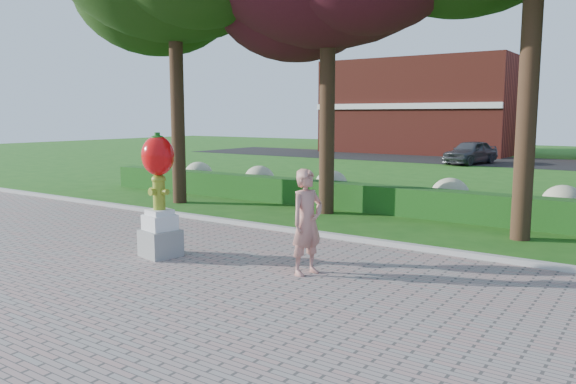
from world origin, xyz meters
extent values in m
plane|color=#1D5615|center=(0.00, 0.00, 0.00)|extent=(100.00, 100.00, 0.00)
cube|color=gray|center=(0.00, -4.00, 0.02)|extent=(40.00, 14.00, 0.04)
cube|color=#ADADA5|center=(0.00, 3.00, 0.07)|extent=(40.00, 0.18, 0.15)
cube|color=#184614|center=(0.00, 7.00, 0.40)|extent=(24.00, 0.70, 0.80)
ellipsoid|color=tan|center=(-9.00, 8.00, 0.55)|extent=(1.10, 1.10, 0.99)
ellipsoid|color=tan|center=(-6.00, 8.00, 0.55)|extent=(1.10, 1.10, 0.99)
ellipsoid|color=tan|center=(-3.00, 8.00, 0.55)|extent=(1.10, 1.10, 0.99)
ellipsoid|color=tan|center=(1.00, 8.00, 0.55)|extent=(1.10, 1.10, 0.99)
ellipsoid|color=tan|center=(4.00, 8.00, 0.55)|extent=(1.10, 1.10, 0.99)
cube|color=black|center=(0.00, 28.00, 0.01)|extent=(50.00, 8.00, 0.02)
cube|color=maroon|center=(-10.00, 34.00, 3.50)|extent=(14.00, 8.00, 7.00)
cylinder|color=black|center=(-7.00, 5.00, 3.36)|extent=(0.44, 0.44, 6.72)
cylinder|color=black|center=(-2.00, 6.00, 3.08)|extent=(0.44, 0.44, 6.16)
cylinder|color=black|center=(3.50, 5.50, 3.64)|extent=(0.44, 0.44, 7.28)
cube|color=gray|center=(-2.06, -0.41, 0.31)|extent=(0.79, 0.79, 0.54)
cube|color=silver|center=(-2.06, -0.41, 0.73)|extent=(0.64, 0.64, 0.30)
cube|color=silver|center=(-2.06, -0.41, 0.94)|extent=(0.51, 0.51, 0.11)
cylinder|color=olive|center=(-2.06, -0.41, 1.29)|extent=(0.24, 0.24, 0.61)
ellipsoid|color=olive|center=(-2.06, -0.41, 1.60)|extent=(0.28, 0.28, 0.20)
cylinder|color=olive|center=(-2.23, -0.41, 1.36)|extent=(0.13, 0.12, 0.12)
cylinder|color=olive|center=(-1.88, -0.41, 1.36)|extent=(0.13, 0.12, 0.12)
cylinder|color=olive|center=(-2.06, -0.57, 1.36)|extent=(0.13, 0.13, 0.13)
cylinder|color=olive|center=(-2.06, -0.41, 1.68)|extent=(0.09, 0.09, 0.05)
ellipsoid|color=red|center=(-2.06, -0.41, 2.06)|extent=(0.68, 0.61, 0.78)
ellipsoid|color=red|center=(-2.25, -0.41, 2.04)|extent=(0.33, 0.33, 0.50)
ellipsoid|color=red|center=(-1.86, -0.41, 2.04)|extent=(0.33, 0.33, 0.50)
cylinder|color=#155513|center=(-2.06, -0.41, 2.45)|extent=(0.11, 0.11, 0.13)
ellipsoid|color=#155513|center=(-2.06, -0.41, 2.42)|extent=(0.26, 0.26, 0.09)
imported|color=tan|center=(1.04, 0.19, 0.98)|extent=(0.60, 0.77, 1.88)
imported|color=#393B40|center=(-3.52, 25.08, 0.71)|extent=(2.53, 4.34, 1.39)
camera|label=1|loc=(6.28, -8.02, 2.85)|focal=35.00mm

